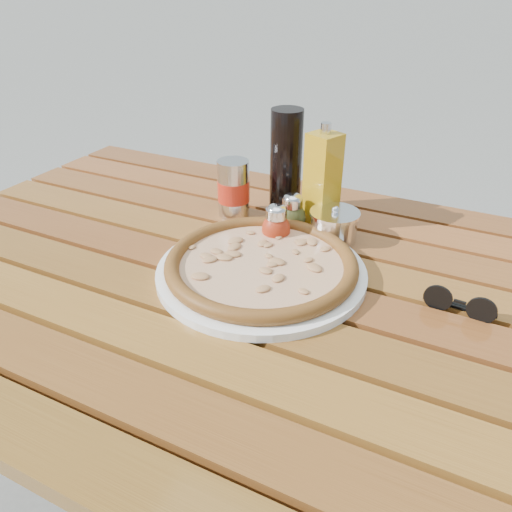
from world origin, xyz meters
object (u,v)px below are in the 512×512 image
at_px(table, 251,312).
at_px(soda_can, 234,189).
at_px(dark_bottle, 286,163).
at_px(pepper_shaker, 276,225).
at_px(sunglasses, 459,304).
at_px(plate, 261,272).
at_px(pizza, 261,264).
at_px(olive_oil_cruet, 322,180).
at_px(oregano_shaker, 292,213).
at_px(parmesan_tin, 334,225).

bearing_deg(table, soda_can, 125.27).
bearing_deg(dark_bottle, pepper_shaker, -72.86).
xyz_separation_m(pepper_shaker, sunglasses, (0.34, -0.08, -0.02)).
bearing_deg(plate, pepper_shaker, 102.30).
bearing_deg(table, sunglasses, 8.56).
bearing_deg(pizza, olive_oil_cruet, 84.70).
bearing_deg(olive_oil_cruet, pepper_shaker, -112.20).
relative_size(pizza, pepper_shaker, 5.50).
height_order(pepper_shaker, soda_can, soda_can).
distance_m(dark_bottle, sunglasses, 0.45).
bearing_deg(oregano_shaker, table, -88.77).
bearing_deg(oregano_shaker, plate, -84.07).
height_order(plate, parmesan_tin, parmesan_tin).
xyz_separation_m(plate, olive_oil_cruet, (0.02, 0.23, 0.09)).
relative_size(pizza, dark_bottle, 2.05).
distance_m(table, olive_oil_cruet, 0.30).
height_order(dark_bottle, olive_oil_cruet, dark_bottle).
bearing_deg(olive_oil_cruet, dark_bottle, 164.60).
relative_size(dark_bottle, soda_can, 1.83).
bearing_deg(olive_oil_cruet, sunglasses, -32.81).
distance_m(plate, pepper_shaker, 0.12).
bearing_deg(olive_oil_cruet, plate, -95.30).
relative_size(table, dark_bottle, 6.36).
bearing_deg(pepper_shaker, table, -85.10).
distance_m(soda_can, olive_oil_cruet, 0.19).
xyz_separation_m(dark_bottle, parmesan_tin, (0.14, -0.08, -0.08)).
height_order(pizza, dark_bottle, dark_bottle).
bearing_deg(oregano_shaker, pepper_shaker, -96.45).
relative_size(pepper_shaker, parmesan_tin, 0.65).
bearing_deg(dark_bottle, pizza, -75.03).
bearing_deg(pizza, oregano_shaker, 95.93).
xyz_separation_m(table, oregano_shaker, (-0.00, 0.19, 0.11)).
distance_m(oregano_shaker, olive_oil_cruet, 0.09).
xyz_separation_m(soda_can, olive_oil_cruet, (0.18, 0.04, 0.04)).
distance_m(dark_bottle, soda_can, 0.12).
distance_m(soda_can, parmesan_tin, 0.23).
relative_size(soda_can, olive_oil_cruet, 0.57).
height_order(soda_can, sunglasses, soda_can).
bearing_deg(plate, parmesan_tin, 69.10).
bearing_deg(pepper_shaker, dark_bottle, 107.14).
bearing_deg(table, pizza, 39.34).
relative_size(oregano_shaker, soda_can, 0.68).
bearing_deg(soda_can, olive_oil_cruet, 12.14).
bearing_deg(soda_can, pepper_shaker, -29.67).
bearing_deg(pizza, sunglasses, 6.86).
relative_size(oregano_shaker, dark_bottle, 0.37).
bearing_deg(sunglasses, pizza, -169.10).
bearing_deg(table, pepper_shaker, 94.90).
relative_size(oregano_shaker, parmesan_tin, 0.65).
distance_m(pepper_shaker, dark_bottle, 0.16).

